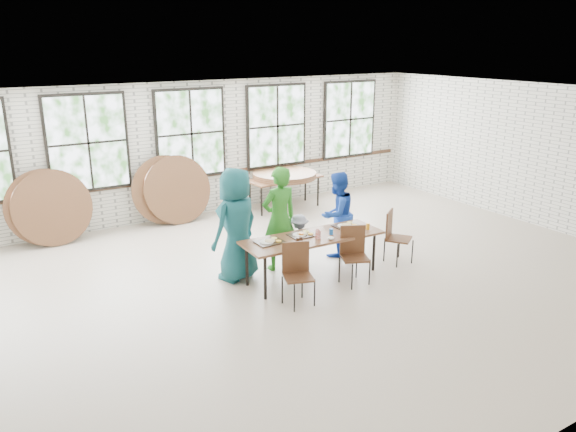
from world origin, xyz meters
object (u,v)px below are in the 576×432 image
(dining_table, at_px, (313,239))
(chair_near_left, at_px, (297,268))
(chair_near_right, at_px, (354,250))
(storage_table, at_px, (284,180))

(dining_table, distance_m, chair_near_left, 0.97)
(chair_near_right, bearing_deg, dining_table, 159.66)
(chair_near_right, height_order, storage_table, chair_near_right)
(chair_near_right, bearing_deg, chair_near_left, -148.26)
(chair_near_left, distance_m, storage_table, 5.06)
(chair_near_right, distance_m, storage_table, 4.44)
(dining_table, height_order, storage_table, same)
(dining_table, distance_m, storage_table, 4.16)
(dining_table, relative_size, storage_table, 1.31)
(storage_table, bearing_deg, dining_table, -119.57)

